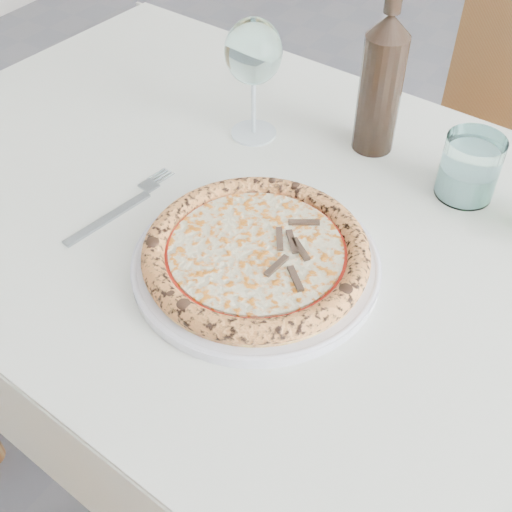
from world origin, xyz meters
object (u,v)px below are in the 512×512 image
object	(u,v)px
plate	(256,262)
pizza	(256,252)
chair_far	(505,129)
dining_table	(294,273)
wine_glass	(253,55)
wine_bottle	(381,82)
tumbler	(469,171)

from	to	relation	value
plate	pizza	size ratio (longest dim) A/B	1.10
chair_far	plate	bearing A→B (deg)	-96.94
dining_table	pizza	size ratio (longest dim) A/B	4.91
wine_glass	wine_bottle	distance (m)	0.19
dining_table	chair_far	world-z (taller)	chair_far
chair_far	pizza	world-z (taller)	chair_far
dining_table	chair_far	distance (m)	0.77
plate	chair_far	bearing A→B (deg)	83.06
chair_far	plate	distance (m)	0.89
chair_far	wine_bottle	distance (m)	0.64
wine_bottle	tumbler	bearing A→B (deg)	-11.98
plate	wine_glass	bearing A→B (deg)	124.17
dining_table	wine_glass	size ratio (longest dim) A/B	7.33
chair_far	plate	xyz separation A→B (m)	(-0.10, -0.85, 0.23)
chair_far	wine_glass	size ratio (longest dim) A/B	4.93
plate	wine_bottle	size ratio (longest dim) A/B	1.21
chair_far	wine_bottle	size ratio (longest dim) A/B	3.62
dining_table	plate	xyz separation A→B (m)	(-0.00, -0.10, 0.11)
chair_far	plate	world-z (taller)	chair_far
chair_far	tumbler	xyz separation A→B (m)	(0.06, -0.57, 0.26)
chair_far	pizza	size ratio (longest dim) A/B	3.30
pizza	wine_glass	xyz separation A→B (m)	(-0.17, 0.25, 0.11)
chair_far	wine_glass	world-z (taller)	wine_glass
pizza	plate	bearing A→B (deg)	60.00
plate	tumbler	bearing A→B (deg)	60.22
plate	tumbler	distance (m)	0.33
pizza	chair_far	bearing A→B (deg)	83.06
tumbler	chair_far	bearing A→B (deg)	95.99
plate	wine_bottle	xyz separation A→B (m)	(0.00, 0.32, 0.10)
tumbler	wine_glass	bearing A→B (deg)	-173.21
dining_table	pizza	bearing A→B (deg)	-90.00
pizza	wine_bottle	world-z (taller)	wine_bottle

